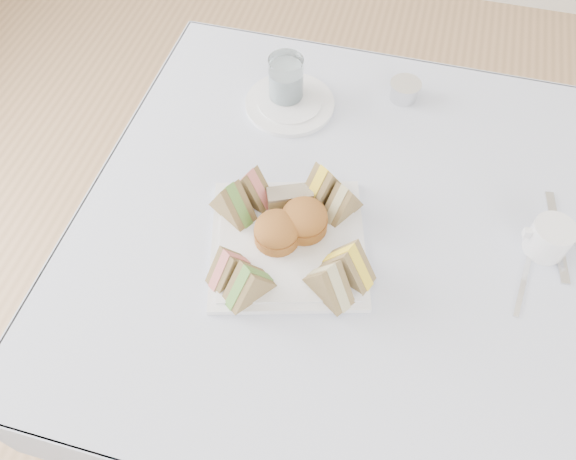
% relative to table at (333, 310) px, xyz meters
% --- Properties ---
extents(floor, '(4.00, 4.00, 0.00)m').
position_rel_table_xyz_m(floor, '(0.00, 0.00, -0.37)').
color(floor, '#9E7751').
rests_on(floor, ground).
extents(table, '(0.90, 0.90, 0.74)m').
position_rel_table_xyz_m(table, '(0.00, 0.00, 0.00)').
color(table, brown).
rests_on(table, floor).
extents(tablecloth, '(1.02, 1.02, 0.01)m').
position_rel_table_xyz_m(tablecloth, '(0.00, 0.00, 0.37)').
color(tablecloth, silver).
rests_on(tablecloth, table).
extents(serving_plate, '(0.35, 0.35, 0.01)m').
position_rel_table_xyz_m(serving_plate, '(-0.09, -0.08, 0.38)').
color(serving_plate, white).
rests_on(serving_plate, tablecloth).
extents(sandwich_fl_a, '(0.08, 0.09, 0.07)m').
position_rel_table_xyz_m(sandwich_fl_a, '(-0.18, -0.17, 0.43)').
color(sandwich_fl_a, '#9C834D').
rests_on(sandwich_fl_a, serving_plate).
extents(sandwich_fl_b, '(0.09, 0.10, 0.08)m').
position_rel_table_xyz_m(sandwich_fl_b, '(-0.13, -0.20, 0.43)').
color(sandwich_fl_b, '#9C834D').
rests_on(sandwich_fl_b, serving_plate).
extents(sandwich_fr_a, '(0.11, 0.08, 0.09)m').
position_rel_table_xyz_m(sandwich_fr_a, '(0.02, -0.12, 0.43)').
color(sandwich_fr_a, '#9C834D').
rests_on(sandwich_fr_a, serving_plate).
extents(sandwich_fr_b, '(0.10, 0.09, 0.08)m').
position_rel_table_xyz_m(sandwich_fr_b, '(-0.00, -0.16, 0.43)').
color(sandwich_fr_b, '#9C834D').
rests_on(sandwich_fr_b, serving_plate).
extents(sandwich_bl_a, '(0.10, 0.09, 0.08)m').
position_rel_table_xyz_m(sandwich_bl_a, '(-0.21, -0.04, 0.43)').
color(sandwich_bl_a, '#9C834D').
rests_on(sandwich_bl_a, serving_plate).
extents(sandwich_bl_b, '(0.10, 0.07, 0.08)m').
position_rel_table_xyz_m(sandwich_bl_b, '(-0.19, 0.00, 0.43)').
color(sandwich_bl_b, '#9C834D').
rests_on(sandwich_bl_b, serving_plate).
extents(sandwich_br_a, '(0.08, 0.09, 0.07)m').
position_rel_table_xyz_m(sandwich_br_a, '(-0.01, 0.02, 0.43)').
color(sandwich_br_a, '#9C834D').
rests_on(sandwich_br_a, serving_plate).
extents(sandwich_br_b, '(0.09, 0.11, 0.09)m').
position_rel_table_xyz_m(sandwich_br_b, '(-0.06, 0.04, 0.43)').
color(sandwich_br_b, '#9C834D').
rests_on(sandwich_br_b, serving_plate).
extents(scone_left, '(0.11, 0.11, 0.06)m').
position_rel_table_xyz_m(scone_left, '(-0.12, -0.08, 0.42)').
color(scone_left, '#A2682B').
rests_on(scone_left, serving_plate).
extents(scone_right, '(0.12, 0.12, 0.06)m').
position_rel_table_xyz_m(scone_right, '(-0.07, -0.04, 0.42)').
color(scone_right, '#A2682B').
rests_on(scone_right, serving_plate).
extents(pastry_slice, '(0.09, 0.07, 0.04)m').
position_rel_table_xyz_m(pastry_slice, '(-0.11, 0.01, 0.41)').
color(pastry_slice, tan).
rests_on(pastry_slice, serving_plate).
extents(side_plate, '(0.25, 0.25, 0.01)m').
position_rel_table_xyz_m(side_plate, '(-0.19, 0.28, 0.38)').
color(side_plate, white).
rests_on(side_plate, tablecloth).
extents(water_glass, '(0.10, 0.10, 0.11)m').
position_rel_table_xyz_m(water_glass, '(-0.20, 0.30, 0.43)').
color(water_glass, white).
rests_on(water_glass, tablecloth).
extents(tea_strainer, '(0.07, 0.07, 0.04)m').
position_rel_table_xyz_m(tea_strainer, '(0.05, 0.37, 0.40)').
color(tea_strainer, silver).
rests_on(tea_strainer, tablecloth).
extents(knife, '(0.05, 0.21, 0.00)m').
position_rel_table_xyz_m(knife, '(0.39, 0.07, 0.38)').
color(knife, silver).
rests_on(knife, tablecloth).
extents(fork, '(0.03, 0.16, 0.00)m').
position_rel_table_xyz_m(fork, '(0.33, -0.04, 0.38)').
color(fork, silver).
rests_on(fork, tablecloth).
extents(creamer_jug, '(0.09, 0.09, 0.07)m').
position_rel_table_xyz_m(creamer_jug, '(0.36, 0.04, 0.41)').
color(creamer_jug, white).
rests_on(creamer_jug, tablecloth).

